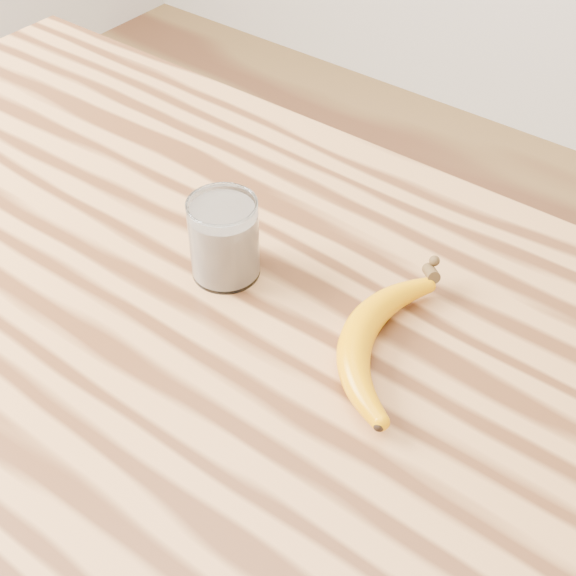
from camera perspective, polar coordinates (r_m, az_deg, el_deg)
The scene contains 3 objects.
table at distance 1.06m, azimuth -10.67°, elevation -3.57°, with size 1.20×0.80×0.90m.
smoothie_glass at distance 0.92m, azimuth -4.56°, elevation 3.43°, with size 0.08×0.08×0.10m.
banana at distance 0.85m, azimuth 4.93°, elevation -3.37°, with size 0.11×0.30×0.04m, color orange, non-canonical shape.
Camera 1 is at (0.59, -0.45, 1.53)m, focal length 50.00 mm.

